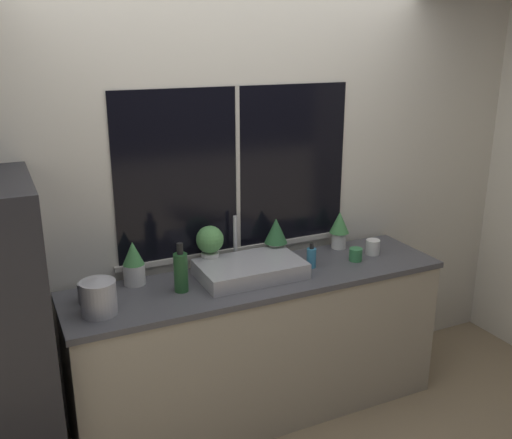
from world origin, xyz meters
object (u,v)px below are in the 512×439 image
object	(u,v)px
potted_plant_center_right	(276,236)
soap_bottle	(311,257)
mug_white	(373,247)
kettle	(99,296)
potted_plant_far_right	(339,228)
sink	(250,269)
mug_grey	(87,293)
bottle_tall	(181,271)
mug_green	(356,255)
potted_plant_center_left	(210,244)
potted_plant_far_left	(134,263)

from	to	relation	value
potted_plant_center_right	soap_bottle	distance (m)	0.27
mug_white	kettle	bearing A→B (deg)	-176.77
potted_plant_far_right	sink	bearing A→B (deg)	-166.29
mug_grey	sink	bearing A→B (deg)	-3.49
bottle_tall	mug_green	distance (m)	1.12
mug_green	potted_plant_far_right	bearing A→B (deg)	83.06
sink	potted_plant_center_left	bearing A→B (deg)	135.24
potted_plant_center_right	mug_green	size ratio (longest dim) A/B	3.29
mug_green	mug_white	world-z (taller)	mug_white
bottle_tall	kettle	world-z (taller)	bottle_tall
sink	kettle	bearing A→B (deg)	-172.87
potted_plant_far_left	potted_plant_far_right	bearing A→B (deg)	0.00
potted_plant_center_left	kettle	xyz separation A→B (m)	(-0.70, -0.29, -0.07)
potted_plant_far_left	potted_plant_center_left	xyz separation A→B (m)	(0.45, 0.00, 0.04)
potted_plant_center_left	potted_plant_center_right	distance (m)	0.43
potted_plant_far_right	kettle	size ratio (longest dim) A/B	1.27
mug_grey	mug_white	size ratio (longest dim) A/B	1.10
potted_plant_far_right	bottle_tall	size ratio (longest dim) A/B	0.89
sink	potted_plant_far_left	world-z (taller)	sink
soap_bottle	kettle	xyz separation A→B (m)	(-1.27, -0.07, 0.03)
mug_grey	mug_white	xyz separation A→B (m)	(1.77, -0.07, -0.00)
sink	bottle_tall	size ratio (longest dim) A/B	2.16
mug_green	mug_white	size ratio (longest dim) A/B	0.85
potted_plant_center_right	mug_green	xyz separation A→B (m)	(0.44, -0.24, -0.12)
sink	potted_plant_center_left	xyz separation A→B (m)	(-0.18, 0.18, 0.12)
potted_plant_center_left	potted_plant_far_right	size ratio (longest dim) A/B	1.12
potted_plant_center_right	potted_plant_far_right	xyz separation A→B (m)	(0.46, -0.00, -0.01)
mug_green	kettle	distance (m)	1.57
sink	mug_white	world-z (taller)	sink
sink	mug_grey	xyz separation A→B (m)	(-0.91, 0.06, 0.01)
potted_plant_far_left	kettle	world-z (taller)	potted_plant_far_left
potted_plant_center_right	potted_plant_far_right	size ratio (longest dim) A/B	1.08
sink	bottle_tall	bearing A→B (deg)	-176.51
mug_grey	potted_plant_far_right	bearing A→B (deg)	4.21
potted_plant_far_right	soap_bottle	world-z (taller)	potted_plant_far_right
bottle_tall	mug_white	bearing A→B (deg)	0.62
potted_plant_center_right	kettle	distance (m)	1.17
potted_plant_far_left	potted_plant_far_right	distance (m)	1.35
sink	potted_plant_center_left	world-z (taller)	sink
sink	potted_plant_center_right	bearing A→B (deg)	34.42
potted_plant_center_left	mug_grey	distance (m)	0.75
potted_plant_far_right	bottle_tall	bearing A→B (deg)	-170.00
potted_plant_center_left	kettle	size ratio (longest dim) A/B	1.43
potted_plant_center_left	potted_plant_center_right	bearing A→B (deg)	0.00
potted_plant_center_right	mug_white	size ratio (longest dim) A/B	2.78
soap_bottle	bottle_tall	distance (m)	0.81
potted_plant_center_right	mug_green	distance (m)	0.51
potted_plant_center_right	mug_grey	xyz separation A→B (m)	(-1.17, -0.12, -0.10)
potted_plant_center_left	sink	bearing A→B (deg)	-44.76
bottle_tall	mug_green	xyz separation A→B (m)	(1.12, -0.03, -0.08)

